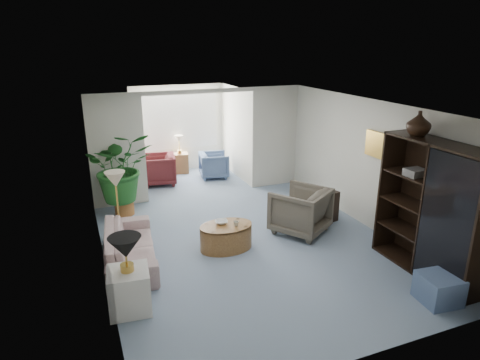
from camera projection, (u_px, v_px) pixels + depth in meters
name	position (u px, v px, depth m)	size (l,w,h in m)	color
floor	(253.00, 248.00, 7.55)	(6.00, 6.00, 0.00)	#869AB2
sunroom_floor	(191.00, 181.00, 11.16)	(2.60, 2.60, 0.00)	#869AB2
back_pier_left	(117.00, 151.00, 9.13)	(1.20, 0.12, 2.50)	silver
back_pier_right	(275.00, 137.00, 10.48)	(1.20, 0.12, 2.50)	silver
back_header	(200.00, 91.00, 9.42)	(2.60, 0.12, 0.10)	silver
window_pane	(178.00, 122.00, 11.67)	(2.20, 0.02, 1.50)	white
window_blinds	(178.00, 122.00, 11.65)	(2.20, 0.02, 1.50)	white
framed_picture	(377.00, 145.00, 7.81)	(0.04, 0.50, 0.40)	beige
sofa	(130.00, 246.00, 7.00)	(1.99, 0.78, 0.58)	beige
end_table	(129.00, 290.00, 5.74)	(0.55, 0.55, 0.60)	silver
table_lamp	(125.00, 247.00, 5.53)	(0.44, 0.44, 0.30)	black
floor_lamp	(115.00, 179.00, 7.29)	(0.36, 0.36, 0.28)	beige
coffee_table	(226.00, 237.00, 7.48)	(0.95, 0.95, 0.45)	olive
coffee_bowl	(221.00, 222.00, 7.47)	(0.23, 0.23, 0.06)	white
coffee_cup	(236.00, 224.00, 7.36)	(0.09, 0.09, 0.09)	beige
wingback_chair	(300.00, 210.00, 8.07)	(0.94, 0.97, 0.88)	#585045
side_table_dark	(323.00, 206.00, 8.62)	(0.53, 0.42, 0.63)	black
entertainment_cabinet	(432.00, 210.00, 6.47)	(0.51, 1.91, 2.12)	black
cabinet_urn	(419.00, 123.00, 6.51)	(0.37, 0.37, 0.38)	black
ottoman	(439.00, 289.00, 5.95)	(0.51, 0.51, 0.41)	slate
plant_pot	(125.00, 207.00, 8.98)	(0.40, 0.40, 0.32)	#A96631
house_plant	(121.00, 167.00, 8.69)	(1.33, 1.15, 1.48)	#1F5C22
sunroom_chair_blue	(214.00, 165.00, 11.37)	(0.73, 0.75, 0.68)	slate
sunroom_chair_maroon	(159.00, 169.00, 10.83)	(0.83, 0.85, 0.77)	maroon
sunroom_table	(180.00, 163.00, 11.79)	(0.45, 0.35, 0.55)	olive
shelf_clutter	(438.00, 193.00, 6.25)	(0.30, 1.08, 0.61)	#312A26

